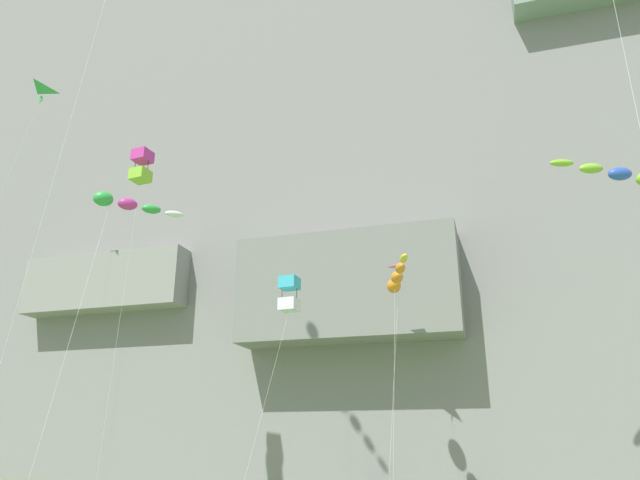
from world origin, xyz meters
TOP-DOWN VIEW (x-y plane):
  - cliff_face at (0.02, 58.20)m, footprint 180.00×34.63m
  - kite_delta_low_right at (4.87, 36.30)m, footprint 1.38×4.89m
  - kite_windsock_high_center at (18.37, 33.72)m, footprint 6.57×5.23m
  - kite_windsock_low_left at (4.97, 33.73)m, footprint 2.43×6.38m
  - kite_windsock_upper_mid at (-7.08, 22.88)m, footprint 3.73×7.61m
  - kite_box_upper_left at (-10.86, 29.20)m, footprint 1.21×1.81m
  - kite_delta_front_field at (-24.17, 32.60)m, footprint 3.00×5.46m
  - kite_box_far_left at (-1.51, 32.41)m, footprint 1.77×4.27m

SIDE VIEW (x-z plane):
  - kite_box_far_left at x=-1.51m, z-range 5.18..17.70m
  - kite_windsock_low_left at x=4.97m, z-range 5.93..18.63m
  - kite_delta_low_right at x=4.87m, z-range 5.90..19.33m
  - kite_windsock_upper_mid at x=-7.08m, z-range 6.90..21.66m
  - kite_windsock_high_center at x=18.37m, z-range 8.39..26.48m
  - kite_box_upper_left at x=-10.86m, z-range 9.44..30.56m
  - cliff_face at x=0.02m, z-range -0.02..58.02m
  - kite_delta_front_field at x=-24.17m, z-range 14.11..43.99m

